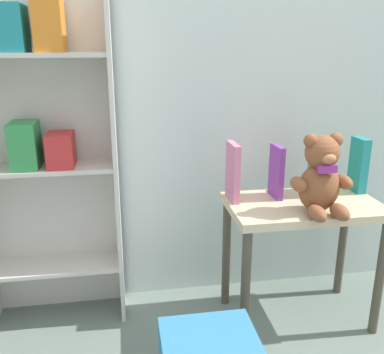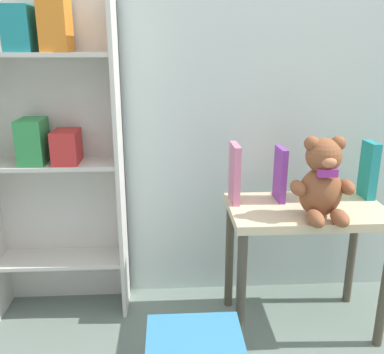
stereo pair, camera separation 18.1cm
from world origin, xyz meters
TOP-DOWN VIEW (x-y plane):
  - wall_back at (0.00, 1.41)m, footprint 4.80×0.06m
  - bookshelf_side at (-0.96, 1.29)m, footprint 0.61×0.22m
  - display_table at (0.14, 1.06)m, footprint 0.67×0.39m
  - teddy_bear at (0.16, 0.94)m, footprint 0.25×0.23m
  - book_standing_pink at (-0.16, 1.15)m, footprint 0.03×0.14m
  - book_standing_purple at (0.04, 1.15)m, footprint 0.03×0.12m
  - book_standing_green at (0.24, 1.17)m, footprint 0.03×0.14m
  - book_standing_teal at (0.45, 1.16)m, footprint 0.04×0.11m

SIDE VIEW (x-z plane):
  - display_table at x=0.14m, z-range 0.19..0.78m
  - book_standing_purple at x=0.04m, z-range 0.58..0.82m
  - book_standing_green at x=0.24m, z-range 0.58..0.83m
  - book_standing_teal at x=0.45m, z-range 0.58..0.84m
  - book_standing_pink at x=-0.16m, z-range 0.58..0.84m
  - teddy_bear at x=0.16m, z-range 0.57..0.90m
  - bookshelf_side at x=-0.96m, z-range 0.10..1.57m
  - wall_back at x=0.00m, z-range 0.00..2.50m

